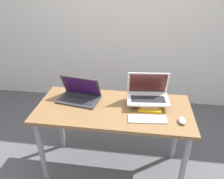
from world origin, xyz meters
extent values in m
cube|color=silver|center=(0.00, 1.75, 1.35)|extent=(8.00, 0.05, 2.70)
cube|color=brown|center=(0.00, 0.31, 0.74)|extent=(1.36, 0.62, 0.03)
cylinder|color=gray|center=(-0.62, 0.06, 0.36)|extent=(0.05, 0.05, 0.72)
cylinder|color=gray|center=(0.62, 0.06, 0.36)|extent=(0.05, 0.05, 0.72)
cylinder|color=gray|center=(-0.62, 0.56, 0.36)|extent=(0.05, 0.05, 0.72)
cylinder|color=gray|center=(0.62, 0.56, 0.36)|extent=(0.05, 0.05, 0.72)
cube|color=#333338|center=(-0.34, 0.38, 0.76)|extent=(0.40, 0.28, 0.02)
cube|color=#232328|center=(-0.34, 0.37, 0.77)|extent=(0.32, 0.16, 0.00)
cube|color=#333338|center=(-0.33, 0.45, 0.87)|extent=(0.38, 0.15, 0.21)
cube|color=#381451|center=(-0.33, 0.45, 0.87)|extent=(0.34, 0.13, 0.18)
cube|color=gold|center=(0.32, 0.40, 0.76)|extent=(0.20, 0.27, 0.02)
cube|color=olive|center=(0.30, 0.39, 0.79)|extent=(0.17, 0.24, 0.03)
cube|color=silver|center=(0.30, 0.39, 0.81)|extent=(0.38, 0.26, 0.02)
cube|color=#232328|center=(0.30, 0.38, 0.82)|extent=(0.31, 0.14, 0.00)
cube|color=silver|center=(0.29, 0.48, 0.93)|extent=(0.37, 0.09, 0.22)
cube|color=#4C1E19|center=(0.29, 0.47, 0.93)|extent=(0.33, 0.08, 0.19)
cube|color=white|center=(0.30, 0.17, 0.76)|extent=(0.32, 0.14, 0.01)
cube|color=silver|center=(0.30, 0.17, 0.77)|extent=(0.29, 0.11, 0.00)
ellipsoid|color=#B2B2B7|center=(0.57, 0.17, 0.77)|extent=(0.06, 0.10, 0.03)
camera|label=1|loc=(0.21, -1.29, 1.81)|focal=35.00mm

